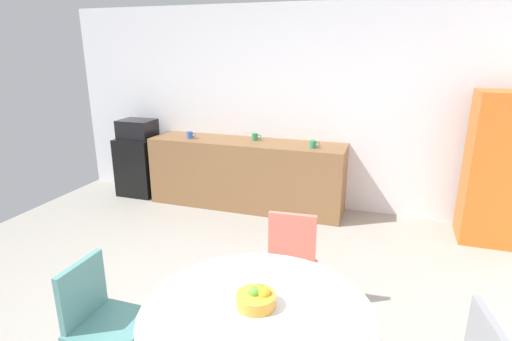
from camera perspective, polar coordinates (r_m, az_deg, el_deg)
name	(u,v)px	position (r m, az deg, el deg)	size (l,w,h in m)	color
ground_plane	(168,338)	(3.30, -12.36, -22.15)	(6.00, 6.00, 0.00)	#9E998E
wall_back	(278,108)	(5.40, 3.17, 8.87)	(6.00, 0.10, 2.60)	silver
counter_block	(246,174)	(5.36, -1.41, -0.50)	(2.58, 0.60, 0.90)	brown
mini_fridge	(140,166)	(6.10, -16.06, 0.67)	(0.54, 0.54, 0.83)	black
microwave	(137,129)	(5.98, -16.48, 5.68)	(0.48, 0.38, 0.26)	black
locker_cabinet	(497,169)	(5.00, 30.96, 0.17)	(0.60, 0.50, 1.65)	orange
round_table	(257,330)	(2.29, 0.15, -21.68)	(1.24, 1.24, 0.75)	silver
chair_coral	(290,255)	(3.20, 4.80, -11.86)	(0.45, 0.45, 0.83)	silver
chair_teal	(97,310)	(2.79, -21.62, -17.88)	(0.42, 0.42, 0.83)	silver
fruit_bowl	(257,298)	(2.23, 0.14, -17.56)	(0.21, 0.21, 0.11)	gold
mug_white	(255,137)	(5.27, -0.14, 4.81)	(0.13, 0.08, 0.09)	#338C59
mug_green	(190,135)	(5.46, -9.34, 5.01)	(0.13, 0.08, 0.09)	#3F66BF
mug_red	(313,144)	(4.91, 8.08, 3.72)	(0.13, 0.08, 0.09)	#338C59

